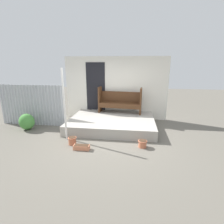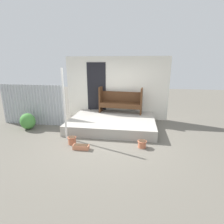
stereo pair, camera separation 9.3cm
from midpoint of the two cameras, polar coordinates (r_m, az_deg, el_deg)
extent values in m
plane|color=#666056|center=(5.56, -0.67, -9.09)|extent=(24.00, 24.00, 0.00)
cube|color=#A8A399|center=(6.55, 0.51, -3.51)|extent=(3.09, 2.29, 0.35)
cube|color=white|center=(7.42, 1.82, 7.70)|extent=(4.29, 0.06, 2.60)
cube|color=black|center=(7.52, -4.73, 8.24)|extent=(0.80, 0.02, 2.00)
cube|color=#ADB2B7|center=(7.35, -24.17, 2.12)|extent=(2.55, 0.02, 1.56)
cylinder|color=silver|center=(8.05, -31.55, 2.24)|extent=(0.04, 0.04, 1.56)
cylinder|color=silver|center=(7.97, -30.88, 2.23)|extent=(0.04, 0.04, 1.56)
cylinder|color=silver|center=(7.90, -30.20, 2.22)|extent=(0.04, 0.04, 1.56)
cylinder|color=silver|center=(7.82, -29.50, 2.20)|extent=(0.04, 0.04, 1.56)
cylinder|color=silver|center=(7.75, -28.79, 2.19)|extent=(0.04, 0.04, 1.56)
cylinder|color=silver|center=(7.67, -28.07, 2.17)|extent=(0.04, 0.04, 1.56)
cylinder|color=silver|center=(7.60, -27.33, 2.16)|extent=(0.04, 0.04, 1.56)
cylinder|color=silver|center=(7.53, -26.58, 2.14)|extent=(0.04, 0.04, 1.56)
cylinder|color=silver|center=(7.46, -25.82, 2.12)|extent=(0.04, 0.04, 1.56)
cylinder|color=silver|center=(7.40, -25.04, 2.10)|extent=(0.04, 0.04, 1.56)
cylinder|color=silver|center=(7.33, -24.25, 2.08)|extent=(0.04, 0.04, 1.56)
cylinder|color=silver|center=(7.27, -23.44, 2.06)|extent=(0.04, 0.04, 1.56)
cylinder|color=silver|center=(7.20, -22.62, 2.04)|extent=(0.04, 0.04, 1.56)
cylinder|color=silver|center=(7.14, -21.79, 2.02)|extent=(0.04, 0.04, 1.56)
cylinder|color=silver|center=(7.08, -20.94, 2.00)|extent=(0.04, 0.04, 1.56)
cylinder|color=silver|center=(7.02, -20.08, 1.98)|extent=(0.04, 0.04, 1.56)
cylinder|color=silver|center=(6.97, -19.20, 1.95)|extent=(0.04, 0.04, 1.56)
cylinder|color=silver|center=(6.91, -18.31, 1.93)|extent=(0.04, 0.04, 1.56)
cylinder|color=silver|center=(6.86, -17.40, 1.90)|extent=(0.04, 0.04, 1.56)
cylinder|color=silver|center=(6.81, -16.48, 1.87)|extent=(0.04, 0.04, 1.56)
cylinder|color=silver|center=(6.76, -15.55, 1.85)|extent=(0.04, 0.04, 1.56)
cylinder|color=white|center=(5.48, -14.84, 2.19)|extent=(0.06, 0.06, 2.20)
cube|color=#4C2D19|center=(7.27, -3.34, 4.13)|extent=(0.09, 0.40, 1.05)
cube|color=#4C2D19|center=(6.98, 9.93, 3.43)|extent=(0.09, 0.40, 1.05)
cube|color=#4C2D19|center=(7.10, 3.15, 2.88)|extent=(1.64, 0.54, 0.04)
cube|color=#4C2D19|center=(6.95, 2.85, 1.77)|extent=(1.61, 0.17, 0.15)
cube|color=#4C2D19|center=(7.23, 3.44, 5.00)|extent=(1.61, 0.18, 0.43)
cylinder|color=#B76647|center=(5.37, -12.41, -9.09)|extent=(0.22, 0.22, 0.22)
torus|color=#B76647|center=(5.33, -12.48, -8.11)|extent=(0.26, 0.26, 0.02)
cylinder|color=#422D1E|center=(5.32, -12.49, -7.95)|extent=(0.21, 0.21, 0.01)
cylinder|color=#B76647|center=(5.13, 10.30, -10.29)|extent=(0.23, 0.23, 0.20)
torus|color=#B76647|center=(5.10, 10.35, -9.38)|extent=(0.27, 0.27, 0.02)
cylinder|color=#422D1E|center=(5.09, 10.36, -9.22)|extent=(0.21, 0.21, 0.01)
cube|color=tan|center=(5.04, -9.56, -11.23)|extent=(0.45, 0.17, 0.13)
cube|color=#422D1E|center=(5.01, -9.59, -10.52)|extent=(0.39, 0.14, 0.01)
ellipsoid|color=#478C3D|center=(7.02, -25.47, -2.74)|extent=(0.54, 0.49, 0.59)
camera|label=1|loc=(0.05, -89.53, 0.13)|focal=28.00mm
camera|label=2|loc=(0.05, 90.47, -0.13)|focal=28.00mm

